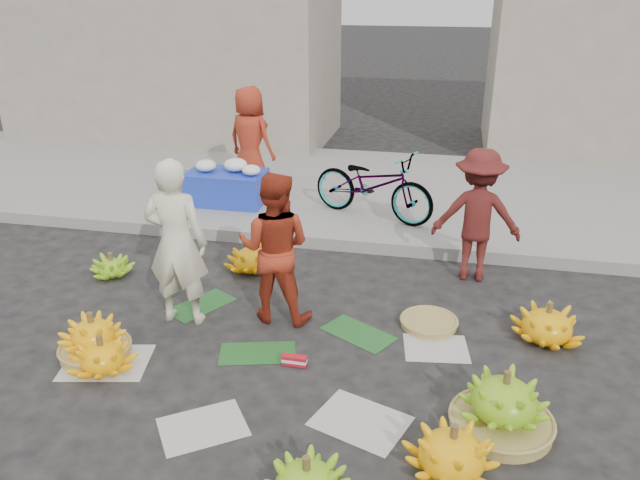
% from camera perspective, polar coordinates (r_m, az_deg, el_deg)
% --- Properties ---
extents(ground, '(80.00, 80.00, 0.00)m').
position_cam_1_polar(ground, '(5.61, -4.12, -9.32)').
color(ground, black).
rests_on(ground, ground).
extents(curb, '(40.00, 0.25, 0.15)m').
position_cam_1_polar(curb, '(7.48, 0.47, -0.04)').
color(curb, gray).
rests_on(curb, ground).
extents(sidewalk, '(40.00, 4.00, 0.12)m').
position_cam_1_polar(sidewalk, '(9.42, 3.04, 4.74)').
color(sidewalk, gray).
rests_on(sidewalk, ground).
extents(building_left, '(6.00, 3.00, 4.00)m').
position_cam_1_polar(building_left, '(12.96, -13.17, 17.93)').
color(building_left, gray).
rests_on(building_left, sidewalk).
extents(newspaper_scatter, '(3.20, 1.80, 0.00)m').
position_cam_1_polar(newspaper_scatter, '(4.98, -6.70, -14.05)').
color(newspaper_scatter, beige).
rests_on(newspaper_scatter, ground).
extents(banana_leaves, '(2.00, 1.00, 0.00)m').
position_cam_1_polar(banana_leaves, '(5.80, -4.53, -8.14)').
color(banana_leaves, '#1A4E1F').
rests_on(banana_leaves, ground).
extents(banana_bunch_0, '(0.58, 0.58, 0.41)m').
position_cam_1_polar(banana_bunch_0, '(5.67, -20.00, -8.41)').
color(banana_bunch_0, olive).
rests_on(banana_bunch_0, ground).
extents(banana_bunch_1, '(0.52, 0.52, 0.32)m').
position_cam_1_polar(banana_bunch_1, '(5.47, -19.32, -9.92)').
color(banana_bunch_1, '#FFB80C').
rests_on(banana_bunch_1, ground).
extents(banana_bunch_3, '(0.63, 0.63, 0.38)m').
position_cam_1_polar(banana_bunch_3, '(4.32, 11.99, -18.43)').
color(banana_bunch_3, '#FFB80C').
rests_on(banana_bunch_3, ground).
extents(banana_bunch_4, '(0.78, 0.78, 0.49)m').
position_cam_1_polar(banana_bunch_4, '(4.72, 16.43, -14.21)').
color(banana_bunch_4, olive).
rests_on(banana_bunch_4, ground).
extents(banana_bunch_5, '(0.80, 0.80, 0.38)m').
position_cam_1_polar(banana_bunch_5, '(5.89, 20.07, -7.24)').
color(banana_bunch_5, '#FFB80C').
rests_on(banana_bunch_5, ground).
extents(banana_bunch_6, '(0.47, 0.47, 0.27)m').
position_cam_1_polar(banana_bunch_6, '(7.09, -18.51, -2.32)').
color(banana_bunch_6, '#65AD18').
rests_on(banana_bunch_6, ground).
extents(banana_bunch_7, '(0.74, 0.74, 0.35)m').
position_cam_1_polar(banana_bunch_7, '(6.86, -6.26, -1.65)').
color(banana_bunch_7, '#FFB80C').
rests_on(banana_bunch_7, ground).
extents(basket_spare, '(0.63, 0.63, 0.06)m').
position_cam_1_polar(basket_spare, '(5.92, 9.93, -7.47)').
color(basket_spare, olive).
rests_on(basket_spare, ground).
extents(incense_stack, '(0.21, 0.07, 0.09)m').
position_cam_1_polar(incense_stack, '(5.28, -2.36, -10.96)').
color(incense_stack, red).
rests_on(incense_stack, ground).
extents(vendor_cream, '(0.59, 0.40, 1.57)m').
position_cam_1_polar(vendor_cream, '(5.75, -12.99, -0.25)').
color(vendor_cream, '#F2EDCB').
rests_on(vendor_cream, ground).
extents(vendor_red, '(0.70, 0.55, 1.43)m').
position_cam_1_polar(vendor_red, '(5.69, -4.17, -0.72)').
color(vendor_red, '#B5371B').
rests_on(vendor_red, ground).
extents(man_striped, '(0.92, 0.53, 1.42)m').
position_cam_1_polar(man_striped, '(6.67, 14.18, 2.19)').
color(man_striped, maroon).
rests_on(man_striped, ground).
extents(flower_table, '(1.05, 0.66, 0.61)m').
position_cam_1_polar(flower_table, '(8.65, -8.51, 5.01)').
color(flower_table, '#1B32B5').
rests_on(flower_table, sidewalk).
extents(grey_bucket, '(0.30, 0.30, 0.34)m').
position_cam_1_polar(grey_bucket, '(8.78, -11.21, 4.54)').
color(grey_bucket, slate).
rests_on(grey_bucket, sidewalk).
extents(flower_vendor, '(0.85, 0.70, 1.49)m').
position_cam_1_polar(flower_vendor, '(9.03, -6.40, 9.14)').
color(flower_vendor, '#B5371B').
rests_on(flower_vendor, sidewalk).
extents(bicycle, '(1.14, 1.78, 0.88)m').
position_cam_1_polar(bicycle, '(7.98, 4.89, 5.09)').
color(bicycle, gray).
rests_on(bicycle, sidewalk).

